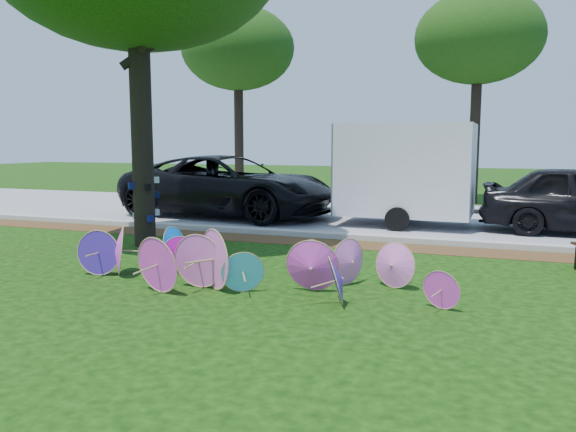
# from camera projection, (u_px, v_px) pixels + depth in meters

# --- Properties ---
(ground) EXTENTS (90.00, 90.00, 0.00)m
(ground) POSITION_uv_depth(u_px,v_px,m) (208.00, 293.00, 8.13)
(ground) COLOR black
(ground) RESTS_ON ground
(mulch_strip) EXTENTS (90.00, 1.00, 0.01)m
(mulch_strip) POSITION_uv_depth(u_px,v_px,m) (306.00, 242.00, 12.32)
(mulch_strip) COLOR #472D16
(mulch_strip) RESTS_ON ground
(curb) EXTENTS (90.00, 0.30, 0.12)m
(curb) POSITION_uv_depth(u_px,v_px,m) (315.00, 234.00, 12.96)
(curb) COLOR #B7B5AD
(curb) RESTS_ON ground
(street) EXTENTS (90.00, 8.00, 0.01)m
(street) POSITION_uv_depth(u_px,v_px,m) (357.00, 215.00, 16.83)
(street) COLOR gray
(street) RESTS_ON ground
(parasol_pile) EXTENTS (6.12, 2.29, 0.92)m
(parasol_pile) POSITION_uv_depth(u_px,v_px,m) (229.00, 260.00, 8.53)
(parasol_pile) COLOR #4122A1
(parasol_pile) RESTS_ON ground
(black_van) EXTENTS (6.72, 3.63, 1.79)m
(black_van) POSITION_uv_depth(u_px,v_px,m) (229.00, 186.00, 16.50)
(black_van) COLOR black
(black_van) RESTS_ON ground
(cargo_trailer) EXTENTS (3.40, 2.20, 2.94)m
(cargo_trailer) POSITION_uv_depth(u_px,v_px,m) (406.00, 170.00, 14.57)
(cargo_trailer) COLOR silver
(cargo_trailer) RESTS_ON ground
(bg_trees) EXTENTS (22.96, 5.58, 7.40)m
(bg_trees) POSITION_uv_depth(u_px,v_px,m) (487.00, 37.00, 19.25)
(bg_trees) COLOR black
(bg_trees) RESTS_ON ground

